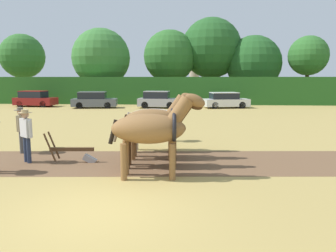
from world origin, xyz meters
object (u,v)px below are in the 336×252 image
tree_center_left (170,56)px  farmer_onlooker_right (21,126)px  draft_horse_lead_left (152,129)px  draft_horse_trail_left (155,121)px  tree_far_left (22,56)px  farmer_at_plow (26,131)px  tree_right (308,56)px  parked_car_left (94,100)px  parked_car_center_left (158,100)px  draft_horse_trail_right (156,119)px  farmer_beside_team (171,122)px  tree_center (211,48)px  church_spire (194,55)px  draft_horse_lead_right (154,128)px  parked_car_far_left (35,99)px  tree_center_right (253,63)px  plow (76,153)px  tree_left (101,58)px  parked_car_center (225,100)px

tree_center_left → farmer_onlooker_right: bearing=-97.6°
draft_horse_lead_left → draft_horse_trail_left: (-0.16, 2.28, -0.09)m
draft_horse_trail_left → tree_far_left: bearing=120.0°
tree_center_left → farmer_at_plow: 31.20m
tree_right → draft_horse_lead_left: tree_right is taller
parked_car_left → parked_car_center_left: (6.09, 0.33, 0.02)m
draft_horse_trail_right → farmer_beside_team: size_ratio=1.84×
tree_center → farmer_onlooker_right: size_ratio=5.93×
tree_center → parked_car_left: (-11.75, -11.92, -5.80)m
tree_right → parked_car_left: tree_right is taller
tree_right → church_spire: (-12.85, 34.40, 2.57)m
draft_horse_lead_right → church_spire: bearing=84.2°
tree_right → farmer_onlooker_right: bearing=-125.6°
church_spire → draft_horse_lead_right: size_ratio=5.16×
tree_center_left → tree_center: tree_center is taller
farmer_at_plow → farmer_beside_team: (4.64, 4.06, -0.18)m
parked_car_far_left → farmer_beside_team: bearing=-44.2°
draft_horse_lead_left → draft_horse_lead_right: 1.15m
draft_horse_trail_right → parked_car_center_left: (-1.68, 18.39, -0.51)m
tree_center_right → farmer_at_plow: size_ratio=4.46×
draft_horse_lead_right → farmer_beside_team: 4.35m
draft_horse_trail_left → parked_car_left: (-7.84, 19.20, -0.59)m
church_spire → draft_horse_lead_left: church_spire is taller
farmer_at_plow → farmer_beside_team: size_ratio=1.16×
parked_car_left → plow: bearing=-82.7°
tree_center_left → parked_car_left: bearing=-121.6°
farmer_beside_team → tree_right: bearing=78.5°
draft_horse_lead_right → farmer_onlooker_right: bearing=158.4°
farmer_beside_team → farmer_onlooker_right: 6.16m
tree_center → draft_horse_lead_left: 34.00m
tree_left → parked_car_center_left: (7.72, -8.73, -4.48)m
farmer_at_plow → tree_center: bearing=25.1°
parked_car_far_left → tree_left: bearing=65.0°
draft_horse_lead_left → farmer_beside_team: 5.49m
tree_center_right → draft_horse_trail_left: bearing=-106.7°
draft_horse_trail_right → farmer_at_plow: draft_horse_trail_right is taller
draft_horse_lead_left → parked_car_left: bearing=106.5°
draft_horse_lead_right → farmer_onlooker_right: draft_horse_lead_right is taller
farmer_onlooker_right → parked_car_left: (-2.67, 18.66, -0.29)m
tree_center → draft_horse_trail_left: 31.80m
tree_center_right → church_spire: church_spire is taller
church_spire → tree_right: bearing=-69.5°
tree_far_left → draft_horse_lead_right: 37.09m
tree_right → farmer_at_plow: tree_right is taller
farmer_beside_team → parked_car_center: size_ratio=0.35×
tree_center_right → parked_car_far_left: size_ratio=1.94×
farmer_onlooker_right → draft_horse_lead_left: bearing=-40.8°
tree_center_right → plow: (-11.69, -31.03, -4.28)m
draft_horse_trail_right → parked_car_center: (4.69, 18.85, -0.56)m
tree_left → parked_car_center: tree_left is taller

